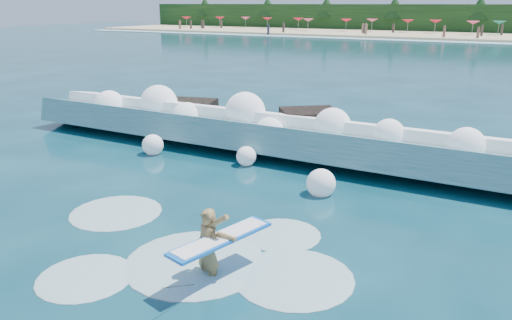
% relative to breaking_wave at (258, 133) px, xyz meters
% --- Properties ---
extents(ground, '(200.00, 200.00, 0.00)m').
position_rel_breaking_wave_xyz_m(ground, '(0.91, -6.59, -0.59)').
color(ground, '#072F3A').
rests_on(ground, ground).
extents(beach, '(140.00, 20.00, 0.40)m').
position_rel_breaking_wave_xyz_m(beach, '(0.91, 71.41, -0.39)').
color(beach, tan).
rests_on(beach, ground).
extents(wet_band, '(140.00, 5.00, 0.08)m').
position_rel_breaking_wave_xyz_m(wet_band, '(0.91, 60.41, -0.55)').
color(wet_band, silver).
rests_on(wet_band, ground).
extents(treeline, '(140.00, 4.00, 5.00)m').
position_rel_breaking_wave_xyz_m(treeline, '(0.91, 81.41, 1.91)').
color(treeline, black).
rests_on(treeline, ground).
extents(breaking_wave, '(19.61, 2.99, 1.69)m').
position_rel_breaking_wave_xyz_m(breaking_wave, '(0.00, 0.00, 0.00)').
color(breaking_wave, teal).
rests_on(breaking_wave, ground).
extents(rock_cluster, '(8.50, 3.49, 1.47)m').
position_rel_breaking_wave_xyz_m(rock_cluster, '(-1.85, 1.48, -0.12)').
color(rock_cluster, black).
rests_on(rock_cluster, ground).
extents(surfer_with_board, '(1.19, 2.89, 1.69)m').
position_rel_breaking_wave_xyz_m(surfer_with_board, '(3.49, -8.39, 0.03)').
color(surfer_with_board, olive).
rests_on(surfer_with_board, ground).
extents(wave_spray, '(15.44, 4.86, 2.09)m').
position_rel_breaking_wave_xyz_m(wave_spray, '(-1.07, -0.00, 0.43)').
color(wave_spray, white).
rests_on(wave_spray, ground).
extents(surf_foam, '(8.96, 5.46, 0.15)m').
position_rel_breaking_wave_xyz_m(surf_foam, '(2.90, -7.91, -0.59)').
color(surf_foam, silver).
rests_on(surf_foam, ground).
extents(beach_umbrellas, '(114.72, 6.80, 0.50)m').
position_rel_breaking_wave_xyz_m(beach_umbrellas, '(1.09, 73.74, 1.66)').
color(beach_umbrellas, red).
rests_on(beach_umbrellas, ground).
extents(beachgoers, '(106.27, 13.37, 1.92)m').
position_rel_breaking_wave_xyz_m(beachgoers, '(0.04, 66.93, 0.47)').
color(beachgoers, '#3F332D').
rests_on(beachgoers, ground).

